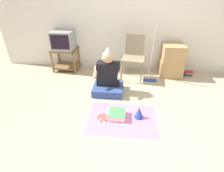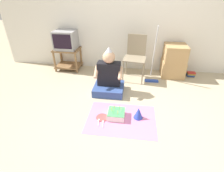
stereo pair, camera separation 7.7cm
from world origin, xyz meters
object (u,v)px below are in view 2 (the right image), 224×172
book_pile (191,74)px  paper_plate (102,117)px  folding_chair (136,54)px  party_hat_blue (138,113)px  person_seated (109,78)px  dust_mop (153,66)px  tv (66,40)px  cardboard_box_stack (174,61)px  birthday_cake (116,114)px

book_pile → paper_plate: bearing=-135.7°
folding_chair → party_hat_blue: 1.44m
person_seated → paper_plate: person_seated is taller
folding_chair → person_seated: bearing=-125.0°
dust_mop → paper_plate: 1.62m
tv → dust_mop: bearing=-9.5°
folding_chair → cardboard_box_stack: (0.83, 0.20, -0.19)m
person_seated → birthday_cake: (0.22, -0.74, -0.22)m
tv → cardboard_box_stack: 2.42m
book_pile → birthday_cake: birthday_cake is taller
party_hat_blue → paper_plate: (-0.54, -0.07, -0.08)m
book_pile → birthday_cake: 2.18m
cardboard_box_stack → person_seated: person_seated is taller
dust_mop → book_pile: bearing=18.1°
dust_mop → paper_plate: (-0.82, -1.36, -0.31)m
book_pile → paper_plate: book_pile is taller
book_pile → tv: bearing=179.2°
book_pile → person_seated: bearing=-153.1°
paper_plate → person_seated: bearing=90.8°
cardboard_box_stack → birthday_cake: cardboard_box_stack is taller
person_seated → party_hat_blue: size_ratio=4.81×
birthday_cake → person_seated: bearing=106.7°
dust_mop → book_pile: (0.87, 0.29, -0.27)m
tv → paper_plate: (1.12, -1.69, -0.69)m
cardboard_box_stack → dust_mop: size_ratio=0.61×
book_pile → party_hat_blue: (-1.15, -1.57, 0.05)m
paper_plate → dust_mop: bearing=59.1°
tv → birthday_cake: tv is taller
dust_mop → paper_plate: dust_mop is taller
folding_chair → paper_plate: (-0.45, -1.44, -0.52)m
book_pile → person_seated: size_ratio=0.21×
dust_mop → book_pile: 0.96m
folding_chair → person_seated: folding_chair is taller
cardboard_box_stack → paper_plate: 2.11m
book_pile → paper_plate: (-1.69, -1.65, -0.04)m
person_seated → folding_chair: bearing=55.0°
tv → folding_chair: size_ratio=0.51×
tv → cardboard_box_stack: bearing=-1.1°
folding_chair → book_pile: (1.24, 0.21, -0.48)m
cardboard_box_stack → birthday_cake: size_ratio=2.72×
cardboard_box_stack → person_seated: 1.55m
tv → birthday_cake: 2.21m
cardboard_box_stack → dust_mop: 0.54m
tv → dust_mop: (1.94, -0.32, -0.38)m
dust_mop → party_hat_blue: (-0.28, -1.29, -0.22)m
cardboard_box_stack → person_seated: bearing=-146.3°
person_seated → paper_plate: (0.01, -0.79, -0.27)m
person_seated → party_hat_blue: 0.92m
person_seated → book_pile: bearing=26.9°
dust_mop → party_hat_blue: size_ratio=6.32×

